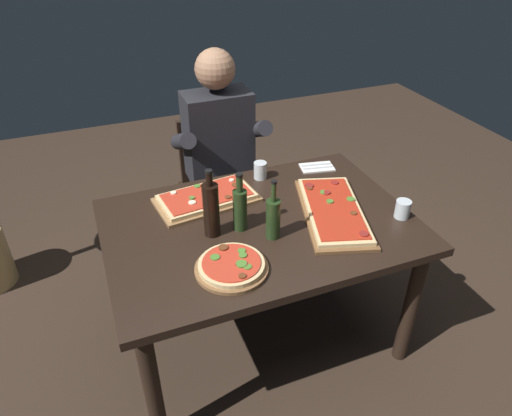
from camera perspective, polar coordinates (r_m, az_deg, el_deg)
The scene contains 13 objects.
ground_plane at distance 2.64m, azimuth 0.41°, elevation -15.01°, with size 6.40×6.40×0.00m, color #38281E.
dining_table at distance 2.20m, azimuth 0.48°, elevation -3.82°, with size 1.40×0.96×0.74m.
pizza_rectangular_front at distance 2.30m, azimuth -6.01°, elevation 1.23°, with size 0.52×0.32×0.05m.
pizza_rectangular_left at distance 2.22m, azimuth 9.41°, elevation -0.29°, with size 0.44×0.65×0.05m.
pizza_round_far at distance 1.88m, azimuth -3.00°, elevation -7.09°, with size 0.30×0.30×0.05m.
wine_bottle_dark at distance 2.00m, azimuth 2.10°, elevation -1.14°, with size 0.06×0.06×0.28m.
oil_bottle_amber at distance 2.05m, azimuth -1.97°, elevation 0.04°, with size 0.06×0.06×0.28m.
vinegar_bottle_green at distance 2.01m, azimuth -5.47°, elevation -0.14°, with size 0.07×0.07×0.32m.
tumbler_near_camera at distance 2.27m, azimuth 17.42°, elevation -0.23°, with size 0.07×0.07×0.09m.
tumbler_far_side at distance 2.47m, azimuth 0.52°, elevation 4.60°, with size 0.07×0.07×0.09m.
napkin_cutlery_set at distance 2.61m, azimuth 7.44°, elevation 4.96°, with size 0.20×0.14×0.01m.
diner_chair at distance 2.98m, azimuth -4.77°, elevation 3.30°, with size 0.44×0.44×0.87m.
seated_diner at distance 2.75m, azimuth -4.26°, elevation 6.74°, with size 0.53×0.41×1.33m.
Camera 1 is at (-0.66, -1.62, 1.98)m, focal length 32.82 mm.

